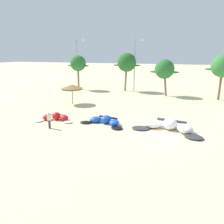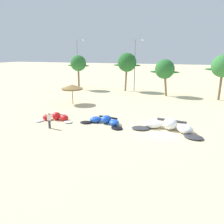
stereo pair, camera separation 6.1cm
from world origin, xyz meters
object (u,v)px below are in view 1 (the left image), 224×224
Objects in this scene: kite_left_of_center at (169,126)px; beach_umbrella_near_van at (72,87)px; lamppost_west at (78,61)px; palm_left_of_gap at (165,69)px; palm_center_left at (223,66)px; lamppost_west_center at (135,63)px; kite_far_left at (56,117)px; palm_leftmost at (78,64)px; person_near_kites at (49,121)px; palm_left at (127,63)px; kite_left at (105,121)px.

beach_umbrella_near_van is at bearing 153.44° from kite_left_of_center.
palm_left_of_gap is at bearing -15.04° from lamppost_west.
lamppost_west_center reaches higher than palm_center_left.
kite_far_left is at bearing -116.97° from palm_left_of_gap.
palm_leftmost is 0.96× the size of palm_center_left.
beach_umbrella_near_van is 0.31× the size of lamppost_west.
person_near_kites is 0.23× the size of palm_leftmost.
palm_left is at bearing 87.07° from person_near_kites.
beach_umbrella_near_van is 14.99m from palm_left.
kite_left_of_center is 32.58m from lamppost_west.
kite_far_left is 2.80× the size of person_near_kites.
palm_leftmost is at bearing 113.07° from beach_umbrella_near_van.
beach_umbrella_near_van is at bearing -66.93° from palm_leftmost.
lamppost_west_center is at bearing -8.25° from lamppost_west.
person_near_kites is at bearing -111.98° from palm_left_of_gap.
palm_center_left is (18.69, 18.28, 5.00)m from kite_far_left.
kite_left is 11.06m from beach_umbrella_near_van.
person_near_kites is at bearing -96.46° from lamppost_west_center.
palm_leftmost is 11.48m from lamppost_west_center.
lamppost_west is at bearing 164.96° from palm_left_of_gap.
palm_left is 1.17× the size of palm_left_of_gap.
palm_left is (9.77, 1.39, 0.26)m from palm_leftmost.
kite_left is at bearing -43.30° from beach_umbrella_near_van.
lamppost_west_center is at bearing 13.09° from palm_left.
beach_umbrella_near_van is 1.95× the size of person_near_kites.
lamppost_west_center reaches higher than palm_leftmost.
kite_left is 0.53× the size of lamppost_west.
kite_left_of_center is at bearing -26.56° from beach_umbrella_near_van.
person_near_kites is 25.15m from palm_leftmost.
kite_left_of_center reaches higher than kite_left.
palm_left is 11.90m from lamppost_west.
beach_umbrella_near_van is 16.45m from palm_left_of_gap.
lamppost_west_center reaches higher than palm_left_of_gap.
palm_leftmost is 26.34m from palm_center_left.
kite_left is 22.48m from lamppost_west_center.
lamppost_west is (-28.15, 6.03, 0.27)m from palm_center_left.
palm_center_left is at bearing -12.80° from palm_left.
kite_left_of_center is 2.26× the size of beach_umbrella_near_van.
kite_left_of_center is 11.93m from person_near_kites.
lamppost_west is (-19.21, 5.16, 1.00)m from palm_left_of_gap.
palm_leftmost reaches higher than palm_left_of_gap.
palm_leftmost is 1.09× the size of palm_left_of_gap.
palm_leftmost is at bearing 135.07° from kite_left_of_center.
palm_center_left is at bearing 26.22° from beach_umbrella_near_van.
kite_left_of_center is 0.73× the size of lamppost_west_center.
kite_left_of_center is 19.08m from palm_left_of_gap.
beach_umbrella_near_van is 18.12m from lamppost_west.
kite_left is at bearing 33.93° from person_near_kites.
palm_center_left is at bearing -5.12° from palm_leftmost.
kite_far_left is at bearing 110.07° from person_near_kites.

